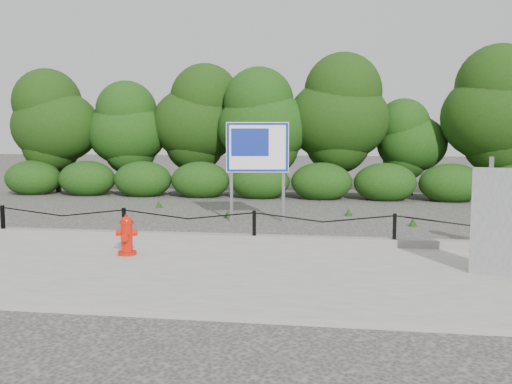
{
  "coord_description": "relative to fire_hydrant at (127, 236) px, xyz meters",
  "views": [
    {
      "loc": [
        1.47,
        -9.66,
        2.05
      ],
      "look_at": [
        0.0,
        0.2,
        1.0
      ],
      "focal_mm": 38.0,
      "sensor_mm": 36.0,
      "label": 1
    }
  ],
  "objects": [
    {
      "name": "ground",
      "position": [
        1.94,
        1.27,
        -0.4
      ],
      "size": [
        90.0,
        90.0,
        0.0
      ],
      "primitive_type": "plane",
      "color": "#2D2B28",
      "rests_on": "ground"
    },
    {
      "name": "utility_cabinet",
      "position": [
        5.63,
        -0.35,
        0.44
      ],
      "size": [
        0.65,
        0.5,
        1.66
      ],
      "rotation": [
        0.0,
        0.0,
        -0.33
      ],
      "color": "gray",
      "rests_on": "sidewalk"
    },
    {
      "name": "fire_hydrant",
      "position": [
        0.0,
        0.0,
        0.0
      ],
      "size": [
        0.36,
        0.38,
        0.67
      ],
      "rotation": [
        0.0,
        0.0,
        0.19
      ],
      "color": "red",
      "rests_on": "sidewalk"
    },
    {
      "name": "treeline",
      "position": [
        1.86,
        10.18,
        2.18
      ],
      "size": [
        20.17,
        3.75,
        4.77
      ],
      "color": "black",
      "rests_on": "ground"
    },
    {
      "name": "sidewalk",
      "position": [
        1.94,
        -0.73,
        -0.36
      ],
      "size": [
        14.0,
        4.0,
        0.08
      ],
      "primitive_type": "cube",
      "color": "gray",
      "rests_on": "ground"
    },
    {
      "name": "chain_barrier",
      "position": [
        1.94,
        1.27,
        0.06
      ],
      "size": [
        10.06,
        0.06,
        0.6
      ],
      "color": "black",
      "rests_on": "sidewalk"
    },
    {
      "name": "curb",
      "position": [
        1.94,
        1.32,
        -0.25
      ],
      "size": [
        14.0,
        0.22,
        0.14
      ],
      "primitive_type": "cube",
      "color": "slate",
      "rests_on": "sidewalk"
    },
    {
      "name": "advertising_sign",
      "position": [
        1.56,
        4.23,
        1.26
      ],
      "size": [
        1.46,
        0.32,
        2.35
      ],
      "rotation": [
        0.0,
        0.0,
        0.15
      ],
      "color": "slate",
      "rests_on": "ground"
    }
  ]
}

